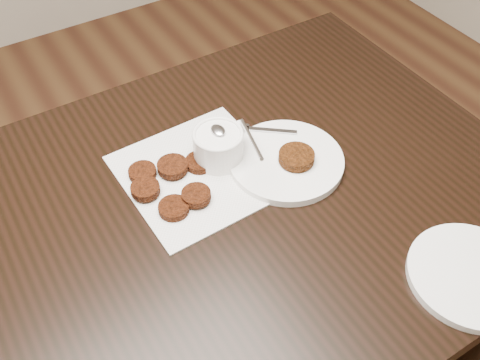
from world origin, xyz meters
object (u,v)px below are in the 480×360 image
table (196,327)px  napkin (200,172)px  plate_with_patty (286,158)px  sauce_ramekin (218,133)px  plate_empty (471,275)px

table → napkin: (0.08, 0.09, 0.38)m
table → plate_with_patty: size_ratio=5.93×
napkin → plate_with_patty: bearing=-22.9°
sauce_ramekin → plate_with_patty: bearing=-36.5°
napkin → plate_with_patty: 0.17m
sauce_ramekin → plate_empty: 0.50m
sauce_ramekin → plate_with_patty: 0.14m
table → plate_with_patty: bearing=6.1°
table → sauce_ramekin: 0.48m
plate_with_patty → napkin: bearing=157.1°
plate_empty → table: bearing=134.9°
plate_empty → plate_with_patty: bearing=105.8°
table → sauce_ramekin: (0.13, 0.10, 0.45)m
table → plate_with_patty: 0.46m
table → plate_empty: plate_empty is taller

